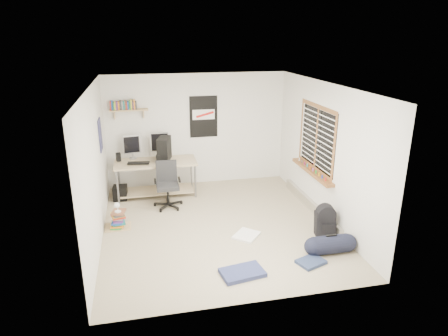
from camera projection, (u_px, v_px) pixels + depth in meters
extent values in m
cube|color=gray|center=(217.00, 225.00, 7.24)|extent=(4.00, 4.50, 0.01)
cube|color=white|center=(216.00, 86.00, 6.43)|extent=(4.00, 4.50, 0.01)
cube|color=silver|center=(197.00, 130.00, 8.92)|extent=(4.00, 0.01, 2.50)
cube|color=silver|center=(95.00, 168.00, 6.44)|extent=(0.01, 4.50, 2.50)
cube|color=silver|center=(325.00, 153.00, 7.24)|extent=(0.01, 4.50, 2.50)
cube|color=tan|center=(156.00, 179.00, 8.49)|extent=(1.85, 1.26, 0.78)
cube|color=#A2A3A7|center=(132.00, 149.00, 8.49)|extent=(0.37, 0.15, 0.40)
cube|color=#B6B7BC|center=(160.00, 146.00, 8.60)|extent=(0.40, 0.15, 0.43)
cube|color=black|center=(164.00, 149.00, 8.32)|extent=(0.34, 0.51, 0.49)
cube|color=black|center=(139.00, 163.00, 8.17)|extent=(0.46, 0.22, 0.02)
cube|color=black|center=(118.00, 157.00, 8.29)|extent=(0.11, 0.11, 0.18)
cube|color=black|center=(158.00, 159.00, 8.18)|extent=(0.09, 0.09, 0.17)
cube|color=#242527|center=(167.00, 184.00, 7.86)|extent=(0.61, 0.61, 0.92)
cube|color=tan|center=(129.00, 110.00, 8.36)|extent=(0.80, 0.22, 0.24)
cube|color=black|center=(204.00, 117.00, 8.84)|extent=(0.62, 0.03, 0.92)
cube|color=navy|center=(100.00, 135.00, 7.47)|extent=(0.02, 0.42, 0.60)
cube|color=brown|center=(316.00, 138.00, 7.44)|extent=(0.10, 1.50, 1.26)
cube|color=#B7B2A8|center=(311.00, 205.00, 7.88)|extent=(0.08, 2.50, 0.18)
cube|color=black|center=(325.00, 224.00, 6.85)|extent=(0.38, 0.32, 0.45)
cylinder|color=black|center=(330.00, 245.00, 6.29)|extent=(0.30, 0.30, 0.58)
cube|color=silver|center=(246.00, 235.00, 6.84)|extent=(0.56, 0.56, 0.04)
cube|color=navy|center=(242.00, 273.00, 5.75)|extent=(0.67, 0.48, 0.07)
cube|color=#222E4E|center=(311.00, 262.00, 6.03)|extent=(0.48, 0.42, 0.05)
cube|color=brown|center=(118.00, 220.00, 7.12)|extent=(0.56, 0.49, 0.34)
cube|color=white|center=(118.00, 208.00, 7.03)|extent=(0.16, 0.21, 0.19)
cube|color=black|center=(120.00, 193.00, 8.32)|extent=(0.30, 0.30, 0.31)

